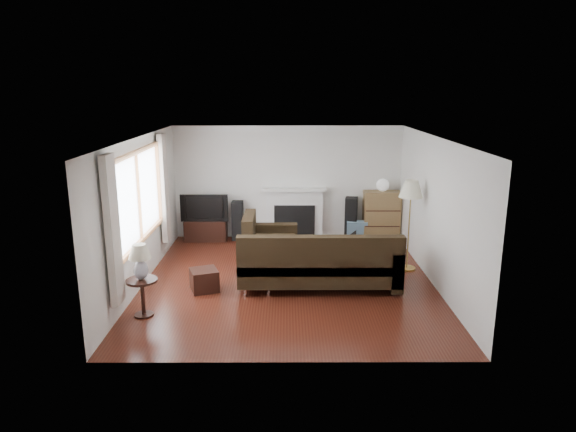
{
  "coord_description": "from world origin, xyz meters",
  "views": [
    {
      "loc": [
        -0.03,
        -8.45,
        3.3
      ],
      "look_at": [
        0.0,
        0.3,
        1.1
      ],
      "focal_mm": 32.0,
      "sensor_mm": 36.0,
      "label": 1
    }
  ],
  "objects_px": {
    "bookshelf": "(381,216)",
    "coffee_table": "(309,249)",
    "tv_stand": "(206,230)",
    "side_table": "(143,298)",
    "sectional_sofa": "(319,260)",
    "floor_lamp": "(409,226)"
  },
  "relations": [
    {
      "from": "sectional_sofa",
      "to": "coffee_table",
      "type": "xyz_separation_m",
      "value": [
        -0.1,
        1.45,
        -0.28
      ]
    },
    {
      "from": "bookshelf",
      "to": "coffee_table",
      "type": "distance_m",
      "value": 2.15
    },
    {
      "from": "coffee_table",
      "to": "floor_lamp",
      "type": "distance_m",
      "value": 2.01
    },
    {
      "from": "sectional_sofa",
      "to": "coffee_table",
      "type": "bearing_deg",
      "value": 93.94
    },
    {
      "from": "tv_stand",
      "to": "bookshelf",
      "type": "distance_m",
      "value": 3.9
    },
    {
      "from": "sectional_sofa",
      "to": "floor_lamp",
      "type": "distance_m",
      "value": 1.94
    },
    {
      "from": "sectional_sofa",
      "to": "side_table",
      "type": "distance_m",
      "value": 2.91
    },
    {
      "from": "sectional_sofa",
      "to": "floor_lamp",
      "type": "xyz_separation_m",
      "value": [
        1.7,
        0.85,
        0.37
      ]
    },
    {
      "from": "side_table",
      "to": "tv_stand",
      "type": "bearing_deg",
      "value": 85.06
    },
    {
      "from": "floor_lamp",
      "to": "tv_stand",
      "type": "bearing_deg",
      "value": 154.82
    },
    {
      "from": "tv_stand",
      "to": "bookshelf",
      "type": "height_order",
      "value": "bookshelf"
    },
    {
      "from": "sectional_sofa",
      "to": "floor_lamp",
      "type": "height_order",
      "value": "floor_lamp"
    },
    {
      "from": "side_table",
      "to": "bookshelf",
      "type": "bearing_deg",
      "value": 42.96
    },
    {
      "from": "sectional_sofa",
      "to": "bookshelf",
      "type": "bearing_deg",
      "value": 60.8
    },
    {
      "from": "floor_lamp",
      "to": "side_table",
      "type": "relative_size",
      "value": 2.94
    },
    {
      "from": "tv_stand",
      "to": "side_table",
      "type": "height_order",
      "value": "side_table"
    },
    {
      "from": "floor_lamp",
      "to": "side_table",
      "type": "distance_m",
      "value": 4.84
    },
    {
      "from": "bookshelf",
      "to": "coffee_table",
      "type": "xyz_separation_m",
      "value": [
        -1.65,
        -1.33,
        -0.35
      ]
    },
    {
      "from": "bookshelf",
      "to": "side_table",
      "type": "distance_m",
      "value": 5.77
    },
    {
      "from": "coffee_table",
      "to": "floor_lamp",
      "type": "xyz_separation_m",
      "value": [
        1.8,
        -0.6,
        0.65
      ]
    },
    {
      "from": "bookshelf",
      "to": "tv_stand",
      "type": "bearing_deg",
      "value": -179.56
    },
    {
      "from": "side_table",
      "to": "coffee_table",
      "type": "bearing_deg",
      "value": 45.41
    }
  ]
}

